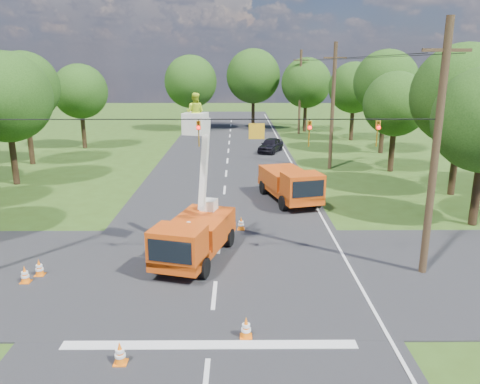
{
  "coord_description": "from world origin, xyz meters",
  "views": [
    {
      "loc": [
        0.85,
        -15.7,
        8.3
      ],
      "look_at": [
        0.99,
        5.13,
        2.6
      ],
      "focal_mm": 35.0,
      "sensor_mm": 36.0,
      "label": 1
    }
  ],
  "objects_px": {
    "traffic_cone_3": "(282,199)",
    "tree_left_e": "(24,87)",
    "traffic_cone_2": "(241,223)",
    "tree_right_e": "(354,88)",
    "tree_left_d": "(6,97)",
    "tree_left_f": "(80,92)",
    "tree_right_b": "(463,95)",
    "pole_right_near": "(436,150)",
    "pole_right_mid": "(333,106)",
    "traffic_cone_7": "(290,182)",
    "tree_right_c": "(396,104)",
    "bucket_truck": "(194,227)",
    "traffic_cone_0": "(120,353)",
    "traffic_cone_4": "(39,268)",
    "distant_car": "(271,145)",
    "traffic_cone_5": "(25,275)",
    "tree_far_c": "(306,83)",
    "traffic_cone_1": "(246,328)",
    "tree_far_a": "(191,82)",
    "tree_far_b": "(253,76)",
    "tree_right_d": "(386,82)",
    "ground_worker": "(189,242)",
    "second_truck": "(290,184)",
    "pole_right_far": "(300,92)"
  },
  "relations": [
    {
      "from": "traffic_cone_2",
      "to": "tree_right_e",
      "type": "distance_m",
      "value": 32.9
    },
    {
      "from": "traffic_cone_1",
      "to": "tree_far_c",
      "type": "relative_size",
      "value": 0.08
    },
    {
      "from": "bucket_truck",
      "to": "traffic_cone_0",
      "type": "xyz_separation_m",
      "value": [
        -1.5,
        -7.4,
        -1.16
      ]
    },
    {
      "from": "distant_car",
      "to": "pole_right_far",
      "type": "height_order",
      "value": "pole_right_far"
    },
    {
      "from": "ground_worker",
      "to": "distant_car",
      "type": "xyz_separation_m",
      "value": [
        5.39,
        26.09,
        -0.12
      ]
    },
    {
      "from": "traffic_cone_1",
      "to": "pole_right_near",
      "type": "distance_m",
      "value": 9.97
    },
    {
      "from": "traffic_cone_7",
      "to": "tree_right_c",
      "type": "xyz_separation_m",
      "value": [
        8.64,
        5.18,
        4.95
      ]
    },
    {
      "from": "tree_right_b",
      "to": "pole_right_near",
      "type": "bearing_deg",
      "value": -118.44
    },
    {
      "from": "second_truck",
      "to": "tree_right_c",
      "type": "bearing_deg",
      "value": 29.19
    },
    {
      "from": "traffic_cone_7",
      "to": "traffic_cone_3",
      "type": "bearing_deg",
      "value": -103.39
    },
    {
      "from": "tree_left_e",
      "to": "traffic_cone_2",
      "type": "bearing_deg",
      "value": -43.32
    },
    {
      "from": "traffic_cone_4",
      "to": "distant_car",
      "type": "bearing_deg",
      "value": 67.77
    },
    {
      "from": "second_truck",
      "to": "tree_far_c",
      "type": "height_order",
      "value": "tree_far_c"
    },
    {
      "from": "tree_left_f",
      "to": "tree_left_d",
      "type": "bearing_deg",
      "value": -90.76
    },
    {
      "from": "traffic_cone_3",
      "to": "tree_left_e",
      "type": "height_order",
      "value": "tree_left_e"
    },
    {
      "from": "bucket_truck",
      "to": "distant_car",
      "type": "relative_size",
      "value": 1.76
    },
    {
      "from": "tree_right_c",
      "to": "tree_left_f",
      "type": "bearing_deg",
      "value": 158.55
    },
    {
      "from": "traffic_cone_2",
      "to": "tree_right_c",
      "type": "distance_m",
      "value": 19.07
    },
    {
      "from": "traffic_cone_0",
      "to": "traffic_cone_5",
      "type": "bearing_deg",
      "value": 133.75
    },
    {
      "from": "tree_right_d",
      "to": "bucket_truck",
      "type": "bearing_deg",
      "value": -121.61
    },
    {
      "from": "pole_right_near",
      "to": "tree_far_c",
      "type": "bearing_deg",
      "value": 88.64
    },
    {
      "from": "pole_right_mid",
      "to": "traffic_cone_7",
      "type": "bearing_deg",
      "value": -122.53
    },
    {
      "from": "tree_far_b",
      "to": "tree_right_e",
      "type": "bearing_deg",
      "value": -42.8
    },
    {
      "from": "tree_left_d",
      "to": "tree_left_f",
      "type": "distance_m",
      "value": 15.01
    },
    {
      "from": "pole_right_far",
      "to": "tree_far_c",
      "type": "distance_m",
      "value": 2.43
    },
    {
      "from": "tree_left_f",
      "to": "tree_far_b",
      "type": "relative_size",
      "value": 0.81
    },
    {
      "from": "traffic_cone_2",
      "to": "tree_right_c",
      "type": "relative_size",
      "value": 0.09
    },
    {
      "from": "tree_far_c",
      "to": "distant_car",
      "type": "bearing_deg",
      "value": -110.19
    },
    {
      "from": "ground_worker",
      "to": "traffic_cone_7",
      "type": "bearing_deg",
      "value": 24.52
    },
    {
      "from": "pole_right_far",
      "to": "tree_left_e",
      "type": "bearing_deg",
      "value": -144.57
    },
    {
      "from": "pole_right_near",
      "to": "tree_right_b",
      "type": "bearing_deg",
      "value": 61.56
    },
    {
      "from": "ground_worker",
      "to": "traffic_cone_0",
      "type": "relative_size",
      "value": 2.29
    },
    {
      "from": "distant_car",
      "to": "tree_left_e",
      "type": "height_order",
      "value": "tree_left_e"
    },
    {
      "from": "traffic_cone_0",
      "to": "pole_right_far",
      "type": "distance_m",
      "value": 47.59
    },
    {
      "from": "tree_right_e",
      "to": "tree_right_b",
      "type": "bearing_deg",
      "value": -87.01
    },
    {
      "from": "bucket_truck",
      "to": "tree_left_e",
      "type": "bearing_deg",
      "value": 143.09
    },
    {
      "from": "traffic_cone_4",
      "to": "tree_far_a",
      "type": "distance_m",
      "value": 43.67
    },
    {
      "from": "tree_left_f",
      "to": "tree_far_b",
      "type": "xyz_separation_m",
      "value": [
        17.8,
        15.0,
        1.12
      ]
    },
    {
      "from": "distant_car",
      "to": "tree_right_d",
      "type": "bearing_deg",
      "value": 19.48
    },
    {
      "from": "traffic_cone_2",
      "to": "tree_right_d",
      "type": "relative_size",
      "value": 0.07
    },
    {
      "from": "second_truck",
      "to": "tree_right_b",
      "type": "bearing_deg",
      "value": -5.74
    },
    {
      "from": "tree_left_d",
      "to": "tree_right_d",
      "type": "bearing_deg",
      "value": 21.93
    },
    {
      "from": "traffic_cone_5",
      "to": "tree_right_d",
      "type": "bearing_deg",
      "value": 51.39
    },
    {
      "from": "tree_left_d",
      "to": "tree_left_f",
      "type": "xyz_separation_m",
      "value": [
        0.2,
        15.0,
        -0.44
      ]
    },
    {
      "from": "traffic_cone_2",
      "to": "traffic_cone_3",
      "type": "relative_size",
      "value": 1.0
    },
    {
      "from": "traffic_cone_1",
      "to": "tree_far_a",
      "type": "xyz_separation_m",
      "value": [
        -6.13,
        47.75,
        5.83
      ]
    },
    {
      "from": "traffic_cone_5",
      "to": "tree_left_e",
      "type": "height_order",
      "value": "tree_left_e"
    },
    {
      "from": "traffic_cone_4",
      "to": "pole_right_near",
      "type": "bearing_deg",
      "value": 0.84
    },
    {
      "from": "bucket_truck",
      "to": "tree_right_d",
      "type": "bearing_deg",
      "value": 74.05
    },
    {
      "from": "tree_left_d",
      "to": "tree_right_e",
      "type": "xyz_separation_m",
      "value": [
        28.8,
        20.0,
        -0.31
      ]
    }
  ]
}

